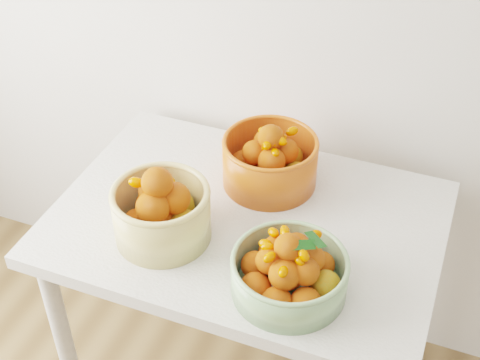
# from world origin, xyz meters

# --- Properties ---
(table) EXTENTS (1.00, 0.70, 0.75)m
(table) POSITION_xyz_m (-0.44, 1.60, 0.65)
(table) COLOR silver
(table) RESTS_ON ground
(bowl_cream) EXTENTS (0.29, 0.29, 0.21)m
(bowl_cream) POSITION_xyz_m (-0.61, 1.46, 0.83)
(bowl_cream) COLOR #D9C078
(bowl_cream) RESTS_ON table
(bowl_green) EXTENTS (0.35, 0.35, 0.17)m
(bowl_green) POSITION_xyz_m (-0.26, 1.40, 0.81)
(bowl_green) COLOR #87AD79
(bowl_green) RESTS_ON table
(bowl_orange) EXTENTS (0.27, 0.27, 0.19)m
(bowl_orange) POSITION_xyz_m (-0.43, 1.76, 0.82)
(bowl_orange) COLOR #E15019
(bowl_orange) RESTS_ON table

